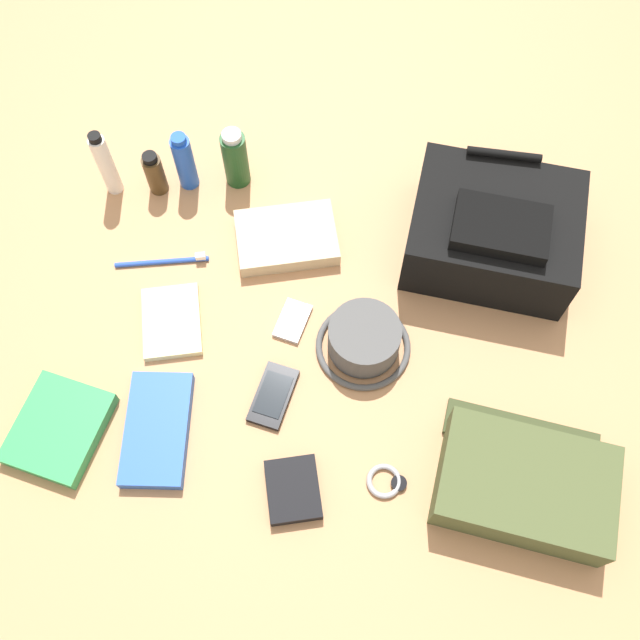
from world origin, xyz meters
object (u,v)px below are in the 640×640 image
at_px(toiletry_pouch, 525,483).
at_px(media_player, 293,321).
at_px(shampoo_bottle, 235,158).
at_px(cologne_bottle, 155,173).
at_px(deodorant_spray, 185,162).
at_px(notepad, 172,321).
at_px(folded_towel, 287,238).
at_px(travel_guidebook, 157,429).
at_px(cell_phone, 273,396).
at_px(wallet, 292,490).
at_px(paperback_novel, 59,429).
at_px(bucket_hat, 364,340).
at_px(wristwatch, 386,481).
at_px(backpack, 493,231).
at_px(toothpaste_tube, 106,164).
at_px(toothbrush, 167,261).

height_order(toiletry_pouch, media_player, toiletry_pouch).
relative_size(shampoo_bottle, media_player, 1.57).
xyz_separation_m(cologne_bottle, deodorant_spray, (0.06, 0.02, 0.02)).
relative_size(shampoo_bottle, notepad, 0.97).
distance_m(media_player, folded_towel, 0.18).
relative_size(shampoo_bottle, travel_guidebook, 0.66).
relative_size(toiletry_pouch, cell_phone, 2.39).
xyz_separation_m(cologne_bottle, wallet, (0.38, -0.59, -0.04)).
xyz_separation_m(shampoo_bottle, folded_towel, (0.13, -0.14, -0.05)).
bearing_deg(shampoo_bottle, toiletry_pouch, -43.39).
bearing_deg(travel_guidebook, deodorant_spray, 96.93).
distance_m(paperback_novel, folded_towel, 0.57).
bearing_deg(deodorant_spray, bucket_hat, -38.43).
bearing_deg(toiletry_pouch, travel_guidebook, 179.20).
height_order(paperback_novel, cell_phone, paperback_novel).
bearing_deg(shampoo_bottle, deodorant_spray, -166.48).
height_order(toiletry_pouch, cologne_bottle, cologne_bottle).
xyz_separation_m(cell_phone, notepad, (-0.22, 0.12, 0.00)).
bearing_deg(wristwatch, toiletry_pouch, 5.54).
xyz_separation_m(deodorant_spray, paperback_novel, (-0.11, -0.57, -0.06)).
relative_size(backpack, toothpaste_tube, 1.98).
distance_m(toothpaste_tube, notepad, 0.36).
bearing_deg(paperback_novel, wristwatch, -0.62).
xyz_separation_m(backpack, shampoo_bottle, (-0.53, 0.10, -0.00)).
distance_m(bucket_hat, toothpaste_tube, 0.64).
height_order(shampoo_bottle, cell_phone, shampoo_bottle).
xyz_separation_m(cologne_bottle, notepad, (0.10, -0.31, -0.04)).
relative_size(cell_phone, notepad, 0.86).
distance_m(deodorant_spray, toothbrush, 0.21).
bearing_deg(folded_towel, toiletry_pouch, -42.08).
xyz_separation_m(backpack, notepad, (-0.59, -0.25, -0.07)).
relative_size(toothpaste_tube, deodorant_spray, 1.15).
height_order(toiletry_pouch, paperback_novel, toiletry_pouch).
relative_size(wristwatch, folded_towel, 0.36).
bearing_deg(cologne_bottle, toiletry_pouch, -34.43).
xyz_separation_m(wallet, folded_towel, (-0.09, 0.50, 0.01)).
bearing_deg(notepad, media_player, -7.14).
relative_size(backpack, folded_towel, 1.68).
bearing_deg(media_player, toothpaste_tube, 148.76).
height_order(media_player, toothbrush, toothbrush).
bearing_deg(paperback_novel, backpack, 33.74).
xyz_separation_m(backpack, travel_guidebook, (-0.57, -0.47, -0.06)).
relative_size(toothpaste_tube, paperback_novel, 0.85).
relative_size(cologne_bottle, toothbrush, 0.59).
xyz_separation_m(media_player, toothbrush, (-0.27, 0.09, 0.00)).
xyz_separation_m(backpack, folded_towel, (-0.40, -0.04, -0.06)).
height_order(travel_guidebook, toothbrush, travel_guidebook).
height_order(wristwatch, notepad, notepad).
bearing_deg(shampoo_bottle, wallet, -70.89).
relative_size(notepad, folded_towel, 0.75).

